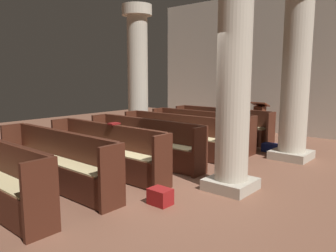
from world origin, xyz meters
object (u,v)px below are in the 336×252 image
(pew_row_1, at_px, (200,128))
(hymn_book, at_px, (114,124))
(pew_row_4, at_px, (105,148))
(pew_row_5, at_px, (56,158))
(pillar_aisle_side, at_px, (296,68))
(pillar_aisle_rear, at_px, (234,66))
(kneeler_box_navy, at_px, (271,148))
(lectern, at_px, (259,123))
(pew_row_2, at_px, (175,133))
(pew_row_3, at_px, (144,140))
(pew_row_0, at_px, (222,124))
(kneeler_box_red, at_px, (160,196))
(pillar_far_side, at_px, (138,70))

(pew_row_1, bearing_deg, hymn_book, -89.23)
(pew_row_4, bearing_deg, pew_row_5, -90.00)
(pew_row_4, bearing_deg, pillar_aisle_side, 56.39)
(pew_row_4, bearing_deg, pillar_aisle_rear, 18.16)
(kneeler_box_navy, bearing_deg, lectern, 124.49)
(pew_row_5, xyz_separation_m, kneeler_box_navy, (1.68, 4.83, -0.39))
(pew_row_2, height_order, pew_row_5, same)
(pew_row_3, distance_m, kneeler_box_navy, 3.23)
(pew_row_0, bearing_deg, pew_row_3, -90.00)
(pew_row_3, bearing_deg, kneeler_box_red, -39.74)
(kneeler_box_navy, bearing_deg, pillar_aisle_side, -28.58)
(pillar_aisle_side, relative_size, pillar_aisle_rear, 1.00)
(pew_row_2, height_order, pew_row_4, same)
(pew_row_0, distance_m, lectern, 1.31)
(pew_row_1, xyz_separation_m, pillar_aisle_rear, (2.29, -2.39, 1.52))
(pillar_aisle_rear, height_order, hymn_book, pillar_aisle_rear)
(pew_row_1, bearing_deg, kneeler_box_navy, 20.79)
(lectern, bearing_deg, pew_row_4, -96.43)
(pew_row_5, distance_m, lectern, 6.43)
(pew_row_3, bearing_deg, pillar_far_side, 137.94)
(pillar_far_side, bearing_deg, kneeler_box_navy, 10.26)
(pew_row_0, height_order, pillar_aisle_side, pillar_aisle_side)
(pillar_far_side, distance_m, pillar_aisle_rear, 5.09)
(pew_row_5, relative_size, lectern, 2.78)
(pew_row_4, bearing_deg, kneeler_box_red, -14.71)
(kneeler_box_navy, bearing_deg, hymn_book, -114.58)
(pew_row_4, xyz_separation_m, pillar_aisle_side, (2.29, 3.45, 1.52))
(pew_row_3, xyz_separation_m, lectern, (0.60, 4.30, -0.04))
(pew_row_1, height_order, pew_row_3, same)
(pillar_aisle_rear, height_order, kneeler_box_navy, pillar_aisle_rear)
(pew_row_5, xyz_separation_m, lectern, (0.60, 6.40, -0.04))
(lectern, bearing_deg, kneeler_box_navy, -55.51)
(pew_row_4, height_order, pew_row_5, same)
(pillar_aisle_side, xyz_separation_m, kneeler_box_red, (-0.45, -3.93, -1.89))
(lectern, bearing_deg, pillar_far_side, -141.29)
(pew_row_4, xyz_separation_m, pillar_aisle_rear, (2.29, 0.75, 1.52))
(pew_row_3, distance_m, kneeler_box_red, 2.42)
(pew_row_2, distance_m, pillar_aisle_side, 3.06)
(pew_row_1, bearing_deg, lectern, 74.72)
(pew_row_1, xyz_separation_m, kneeler_box_red, (1.84, -3.63, -0.38))
(pillar_far_side, bearing_deg, pillar_aisle_side, 4.76)
(pillar_aisle_rear, relative_size, hymn_book, 18.85)
(pew_row_4, bearing_deg, lectern, 83.57)
(pillar_aisle_side, bearing_deg, pew_row_5, -117.02)
(pillar_aisle_rear, height_order, lectern, pillar_aisle_rear)
(pew_row_1, height_order, pew_row_2, same)
(pillar_aisle_rear, bearing_deg, pillar_far_side, 152.92)
(pew_row_3, height_order, pew_row_5, same)
(pillar_aisle_rear, xyz_separation_m, lectern, (-1.69, 4.60, -1.56))
(pew_row_3, xyz_separation_m, pillar_far_side, (-2.24, 2.02, 1.52))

